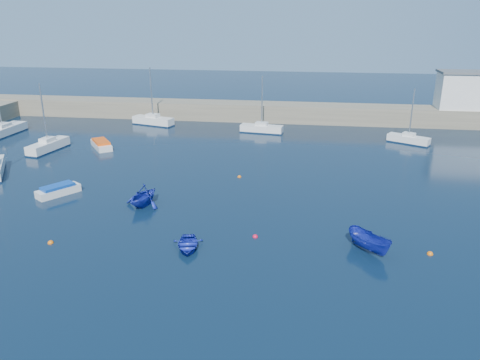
# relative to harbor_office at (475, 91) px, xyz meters

# --- Properties ---
(ground) EXTENTS (220.00, 220.00, 0.00)m
(ground) POSITION_rel_harbor_office_xyz_m (-30.00, -46.00, -5.10)
(ground) COLOR black
(ground) RESTS_ON ground
(back_wall) EXTENTS (96.00, 4.50, 2.60)m
(back_wall) POSITION_rel_harbor_office_xyz_m (-30.00, 0.00, -3.80)
(back_wall) COLOR #716956
(back_wall) RESTS_ON ground
(harbor_office) EXTENTS (10.00, 4.00, 5.00)m
(harbor_office) POSITION_rel_harbor_office_xyz_m (0.00, 0.00, 0.00)
(harbor_office) COLOR silver
(harbor_office) RESTS_ON back_wall
(sailboat_3) EXTENTS (2.69, 6.17, 8.00)m
(sailboat_3) POSITION_rel_harbor_office_xyz_m (-53.92, -20.47, -4.46)
(sailboat_3) COLOR silver
(sailboat_3) RESTS_ON ground
(sailboat_4) EXTENTS (2.54, 7.78, 9.99)m
(sailboat_4) POSITION_rel_harbor_office_xyz_m (-63.83, -14.37, -4.46)
(sailboat_4) COLOR silver
(sailboat_4) RESTS_ON ground
(sailboat_5) EXTENTS (6.48, 3.46, 8.33)m
(sailboat_5) POSITION_rel_harbor_office_xyz_m (-45.82, -5.40, -4.45)
(sailboat_5) COLOR silver
(sailboat_5) RESTS_ON ground
(sailboat_6) EXTENTS (5.97, 2.43, 7.69)m
(sailboat_6) POSITION_rel_harbor_office_xyz_m (-29.55, -7.86, -4.53)
(sailboat_6) COLOR silver
(sailboat_6) RESTS_ON ground
(sailboat_7) EXTENTS (5.16, 3.82, 6.87)m
(sailboat_7) POSITION_rel_harbor_office_xyz_m (-10.62, -10.89, -4.56)
(sailboat_7) COLOR silver
(sailboat_7) RESTS_ON ground
(motorboat_1) EXTENTS (3.27, 3.89, 0.93)m
(motorboat_1) POSITION_rel_harbor_office_xyz_m (-45.53, -33.77, -4.66)
(motorboat_1) COLOR silver
(motorboat_1) RESTS_ON ground
(motorboat_2) EXTENTS (4.03, 4.64, 0.95)m
(motorboat_2) POSITION_rel_harbor_office_xyz_m (-48.19, -18.35, -4.66)
(motorboat_2) COLOR silver
(motorboat_2) RESTS_ON ground
(dinghy_center) EXTENTS (2.72, 3.39, 0.62)m
(dinghy_center) POSITION_rel_harbor_office_xyz_m (-31.37, -42.23, -4.79)
(dinghy_center) COLOR #16249C
(dinghy_center) RESTS_ON ground
(dinghy_left) EXTENTS (3.95, 4.28, 1.87)m
(dinghy_left) POSITION_rel_harbor_office_xyz_m (-37.02, -35.14, -4.16)
(dinghy_left) COLOR #16249C
(dinghy_left) RESTS_ON ground
(dinghy_right) EXTENTS (3.44, 3.71, 1.42)m
(dinghy_right) POSITION_rel_harbor_office_xyz_m (-18.86, -40.80, -4.39)
(dinghy_right) COLOR #16249C
(dinghy_right) RESTS_ON ground
(buoy_0) EXTENTS (0.42, 0.42, 0.42)m
(buoy_0) POSITION_rel_harbor_office_xyz_m (-41.34, -42.75, -5.10)
(buoy_0) COLOR #D8610B
(buoy_0) RESTS_ON ground
(buoy_1) EXTENTS (0.41, 0.41, 0.41)m
(buoy_1) POSITION_rel_harbor_office_xyz_m (-26.89, -39.72, -5.10)
(buoy_1) COLOR red
(buoy_1) RESTS_ON ground
(buoy_2) EXTENTS (0.43, 0.43, 0.43)m
(buoy_2) POSITION_rel_harbor_office_xyz_m (-14.75, -40.63, -5.10)
(buoy_2) COLOR #D8610B
(buoy_2) RESTS_ON ground
(buoy_3) EXTENTS (0.39, 0.39, 0.39)m
(buoy_3) POSITION_rel_harbor_office_xyz_m (-29.94, -26.69, -5.10)
(buoy_3) COLOR #D8610B
(buoy_3) RESTS_ON ground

